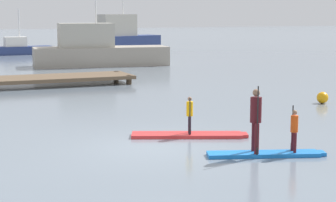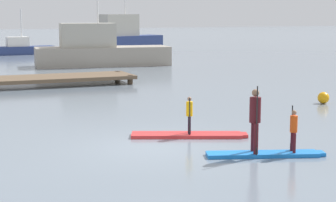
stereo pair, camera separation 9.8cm
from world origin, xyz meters
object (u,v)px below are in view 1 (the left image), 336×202
(motor_boat_small_navy, at_px, (119,38))
(mooring_buoy_mid, at_px, (323,98))
(paddleboard_near, at_px, (189,135))
(paddleboard_far, at_px, (266,154))
(paddler_child_solo, at_px, (190,113))
(fishing_boat_green_midground, at_px, (97,50))
(paddler_adult, at_px, (256,116))
(paddler_child_front, at_px, (294,128))
(trawler_grey_distant, at_px, (18,48))

(motor_boat_small_navy, bearing_deg, mooring_buoy_mid, -93.68)
(paddleboard_near, xyz_separation_m, paddleboard_far, (0.83, -2.91, -0.00))
(paddler_child_solo, distance_m, fishing_boat_green_midground, 23.98)
(paddler_child_solo, bearing_deg, paddler_adult, -78.97)
(paddleboard_near, bearing_deg, paddleboard_far, -74.15)
(fishing_boat_green_midground, distance_m, motor_boat_small_navy, 14.56)
(paddler_child_front, distance_m, trawler_grey_distant, 40.04)
(paddleboard_near, relative_size, paddler_child_front, 2.88)
(paddler_adult, relative_size, trawler_grey_distant, 0.31)
(mooring_buoy_mid, bearing_deg, fishing_boat_green_midground, 100.79)
(motor_boat_small_navy, bearing_deg, trawler_grey_distant, -179.68)
(paddler_child_solo, distance_m, paddler_adult, 2.88)
(fishing_boat_green_midground, bearing_deg, paddler_adult, -97.20)
(paddler_child_solo, distance_m, trawler_grey_distant, 36.91)
(paddler_adult, height_order, motor_boat_small_navy, motor_boat_small_navy)
(paddler_child_solo, relative_size, motor_boat_small_navy, 0.13)
(paddler_adult, bearing_deg, mooring_buoy_mid, 42.59)
(paddler_child_solo, xyz_separation_m, paddler_child_front, (1.51, -3.12, -0.00))
(paddleboard_near, xyz_separation_m, trawler_grey_distant, (0.53, 36.89, 0.51))
(paddleboard_near, distance_m, motor_boat_small_navy, 38.25)
(paddler_child_front, height_order, fishing_boat_green_midground, fishing_boat_green_midground)
(paddleboard_near, relative_size, fishing_boat_green_midground, 0.36)
(paddleboard_far, relative_size, trawler_grey_distant, 0.53)
(mooring_buoy_mid, bearing_deg, paddleboard_far, -135.90)
(paddler_child_solo, distance_m, paddler_child_front, 3.46)
(paddleboard_far, height_order, paddler_child_front, paddler_child_front)
(paddler_child_front, xyz_separation_m, mooring_buoy_mid, (6.18, 6.87, -0.48))
(motor_boat_small_navy, xyz_separation_m, trawler_grey_distant, (-9.29, -0.05, -0.72))
(paddler_child_front, distance_m, fishing_boat_green_midground, 26.88)
(paddleboard_far, bearing_deg, paddler_adult, 162.35)
(paddleboard_near, bearing_deg, fishing_boat_green_midground, 80.65)
(paddler_child_solo, relative_size, paddler_child_front, 0.93)
(paddler_child_solo, xyz_separation_m, motor_boat_small_navy, (9.82, 36.96, 0.56))
(paddleboard_near, height_order, paddleboard_far, same)
(paddler_adult, bearing_deg, paddleboard_far, -17.65)
(paddler_adult, relative_size, fishing_boat_green_midground, 0.18)
(paddler_child_front, relative_size, fishing_boat_green_midground, 0.13)
(paddleboard_near, distance_m, paddler_child_front, 3.54)
(paddleboard_far, xyz_separation_m, paddler_child_front, (0.68, -0.22, 0.66))
(paddler_adult, bearing_deg, motor_boat_small_navy, 76.88)
(paddler_child_front, height_order, mooring_buoy_mid, paddler_child_front)
(motor_boat_small_navy, height_order, trawler_grey_distant, motor_boat_small_navy)
(trawler_grey_distant, bearing_deg, mooring_buoy_mid, -77.82)
(paddleboard_near, xyz_separation_m, fishing_boat_green_midground, (3.89, 23.64, 1.02))
(paddler_child_solo, bearing_deg, paddleboard_near, 99.61)
(mooring_buoy_mid, bearing_deg, paddler_child_front, -131.97)
(paddleboard_near, xyz_separation_m, paddler_child_solo, (0.00, -0.01, 0.66))
(fishing_boat_green_midground, height_order, trawler_grey_distant, fishing_boat_green_midground)
(paddler_child_solo, height_order, trawler_grey_distant, trawler_grey_distant)
(paddleboard_far, bearing_deg, paddleboard_near, 105.85)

